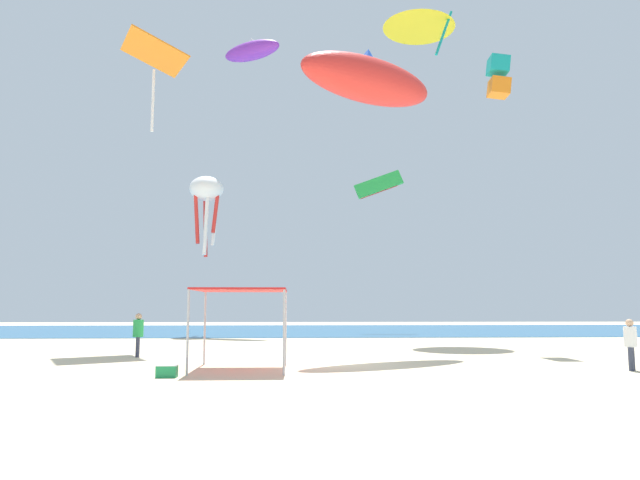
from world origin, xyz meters
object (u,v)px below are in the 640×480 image
kite_diamond_orange (154,57)px  canopy_tent (242,293)px  kite_box_teal (499,77)px  kite_inflatable_purple (252,51)px  person_near_tent (630,340)px  kite_parafoil_green (379,185)px  person_leftmost (138,331)px  kite_octopus_white (206,193)px  kite_inflatable_red (368,80)px  cooler_box (167,371)px  kite_delta_yellow (419,22)px

kite_diamond_orange → canopy_tent: bearing=3.0°
kite_diamond_orange → kite_box_teal: kite_diamond_orange is taller
canopy_tent → kite_inflatable_purple: kite_inflatable_purple is taller
canopy_tent → kite_box_teal: 18.20m
person_near_tent → kite_parafoil_green: 30.23m
canopy_tent → kite_diamond_orange: bearing=118.8°
canopy_tent → kite_inflatable_purple: 32.99m
person_leftmost → kite_parafoil_green: 27.92m
canopy_tent → kite_octopus_white: (-4.58, 22.29, 7.61)m
kite_box_teal → kite_inflatable_red: bearing=113.3°
kite_inflatable_purple → cooler_box: bearing=120.1°
person_leftmost → kite_box_teal: 20.70m
kite_parafoil_green → kite_inflatable_red: size_ratio=0.56×
canopy_tent → kite_octopus_white: kite_octopus_white is taller
kite_diamond_orange → kite_box_teal: bearing=59.8°
kite_diamond_orange → person_leftmost: bearing=-14.7°
kite_inflatable_purple → person_near_tent: bearing=147.4°
person_leftmost → kite_octopus_white: 19.67m
cooler_box → canopy_tent: bearing=46.8°
kite_inflatable_purple → kite_diamond_orange: bearing=107.5°
kite_parafoil_green → kite_box_teal: bearing=101.1°
person_near_tent → kite_box_teal: kite_box_teal is taller
kite_inflatable_red → kite_delta_yellow: bearing=-145.1°
kite_inflatable_purple → kite_box_teal: bearing=157.9°
person_near_tent → kite_inflatable_purple: (-13.87, 27.08, 21.45)m
kite_octopus_white → kite_box_teal: (16.32, -13.66, 3.30)m
cooler_box → person_near_tent: bearing=4.4°
kite_parafoil_green → person_near_tent: bearing=98.3°
cooler_box → kite_parafoil_green: size_ratio=0.14×
person_near_tent → kite_parafoil_green: (-3.62, 28.01, 10.79)m
canopy_tent → person_near_tent: canopy_tent is taller
kite_delta_yellow → person_near_tent: bearing=151.8°
cooler_box → person_leftmost: bearing=111.0°
canopy_tent → kite_inflatable_purple: bearing=94.0°
kite_octopus_white → kite_diamond_orange: kite_diamond_orange is taller
canopy_tent → kite_diamond_orange: (-5.48, 9.96, 12.17)m
kite_box_teal → kite_delta_yellow: bearing=19.7°
kite_delta_yellow → canopy_tent: bearing=112.4°
person_near_tent → kite_delta_yellow: size_ratio=0.25×
kite_parafoil_green → kite_inflatable_red: 21.36m
kite_octopus_white → canopy_tent: bearing=121.6°
kite_parafoil_green → kite_box_teal: kite_box_teal is taller
kite_inflatable_purple → kite_delta_yellow: bearing=168.2°
kite_delta_yellow → kite_parafoil_green: bearing=-31.6°
kite_delta_yellow → kite_box_teal: 10.13m
cooler_box → kite_inflatable_red: 15.79m
kite_delta_yellow → kite_diamond_orange: kite_delta_yellow is taller
kite_delta_yellow → kite_box_teal: size_ratio=3.08×
cooler_box → kite_parafoil_green: bearing=70.5°
person_leftmost → cooler_box: bearing=-174.4°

